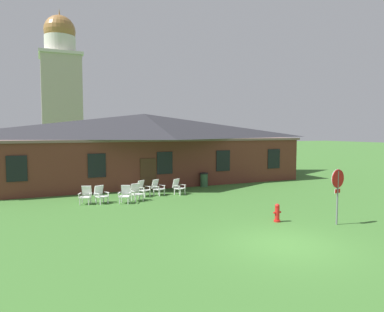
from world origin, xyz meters
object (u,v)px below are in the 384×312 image
fire_hydrant (277,213)px  trash_bin (204,180)px  lawn_chair_by_porch (86,195)px  lawn_chair_left_end (125,194)px  lawn_chair_near_door (101,194)px  lawn_chair_under_eave (178,186)px  stop_sign (338,186)px  lawn_chair_middle (137,192)px  lawn_chair_far_side (157,187)px  lawn_chair_right_end (143,188)px

fire_hydrant → trash_bin: (1.20, 9.84, 0.12)m
lawn_chair_by_porch → lawn_chair_left_end: same height
lawn_chair_near_door → lawn_chair_under_eave: same height
stop_sign → lawn_chair_middle: bearing=127.9°
stop_sign → lawn_chair_near_door: bearing=135.1°
lawn_chair_by_porch → lawn_chair_far_side: same height
lawn_chair_under_eave → lawn_chair_right_end: bearing=174.1°
lawn_chair_right_end → fire_hydrant: lawn_chair_right_end is taller
stop_sign → trash_bin: stop_sign is taller
lawn_chair_middle → lawn_chair_under_eave: bearing=17.4°
lawn_chair_right_end → trash_bin: (4.93, 1.83, -0.00)m
stop_sign → lawn_chair_far_side: (-4.81, 9.40, -1.14)m
lawn_chair_far_side → lawn_chair_left_end: bearing=-147.1°
lawn_chair_left_end → stop_sign: bearing=-47.9°
stop_sign → lawn_chair_right_end: bearing=121.5°
lawn_chair_by_porch → trash_bin: 8.73m
lawn_chair_by_porch → lawn_chair_left_end: 2.08m
lawn_chair_far_side → fire_hydrant: bearing=-70.8°
stop_sign → fire_hydrant: 2.74m
lawn_chair_left_end → lawn_chair_under_eave: 3.78m
lawn_chair_near_door → lawn_chair_far_side: (3.56, 1.05, 0.00)m
stop_sign → fire_hydrant: stop_sign is taller
stop_sign → trash_bin: size_ratio=2.38×
stop_sign → lawn_chair_under_eave: stop_sign is taller
lawn_chair_far_side → lawn_chair_middle: bearing=-144.1°
stop_sign → trash_bin: 11.28m
lawn_chair_under_eave → trash_bin: 3.43m
lawn_chair_near_door → lawn_chair_far_side: size_ratio=1.00×
lawn_chair_left_end → fire_hydrant: (5.12, -6.55, -0.12)m
lawn_chair_near_door → lawn_chair_far_side: same height
lawn_chair_left_end → lawn_chair_middle: size_ratio=1.00×
lawn_chair_under_eave → trash_bin: trash_bin is taller
lawn_chair_by_porch → lawn_chair_near_door: size_ratio=1.00×
lawn_chair_by_porch → lawn_chair_under_eave: (5.56, 0.64, 0.00)m
trash_bin → fire_hydrant: bearing=-97.0°
fire_hydrant → trash_bin: size_ratio=0.81×
lawn_chair_far_side → fire_hydrant: (2.80, -8.05, -0.12)m
lawn_chair_left_end → lawn_chair_right_end: (1.39, 1.46, 0.00)m
lawn_chair_right_end → fire_hydrant: 8.83m
lawn_chair_under_eave → trash_bin: size_ratio=0.98×
stop_sign → lawn_chair_far_side: stop_sign is taller
lawn_chair_left_end → lawn_chair_far_side: size_ratio=1.00×
trash_bin → lawn_chair_by_porch: bearing=-162.0°
stop_sign → lawn_chair_right_end: stop_sign is taller
fire_hydrant → trash_bin: bearing=83.0°
lawn_chair_near_door → fire_hydrant: (6.36, -7.00, -0.12)m
stop_sign → lawn_chair_far_side: 10.62m
stop_sign → lawn_chair_left_end: 10.70m
stop_sign → lawn_chair_by_porch: (-9.12, 8.50, -1.14)m
lawn_chair_by_porch → fire_hydrant: bearing=-45.2°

